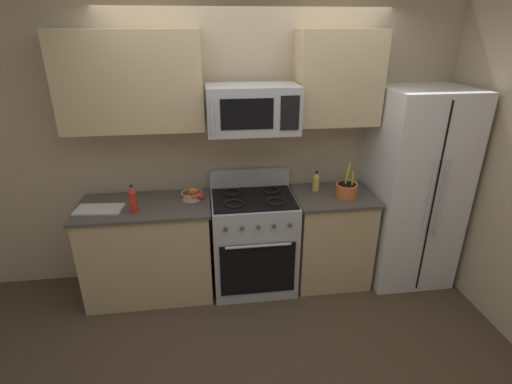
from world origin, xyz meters
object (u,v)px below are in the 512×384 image
refrigerator (413,189)px  bottle_oil (316,182)px  utensil_crock (346,190)px  apple_loose (201,196)px  cutting_board (99,209)px  bottle_hot_sauce (133,200)px  prep_bowl (350,184)px  fruit_basket (192,195)px  microwave (253,109)px  range_oven (253,241)px

refrigerator → bottle_oil: size_ratio=9.80×
utensil_crock → apple_loose: 1.32m
cutting_board → bottle_hot_sauce: bearing=-15.7°
prep_bowl → apple_loose: bearing=-175.5°
bottle_oil → utensil_crock: bearing=-39.9°
refrigerator → bottle_hot_sauce: refrigerator is taller
fruit_basket → bottle_oil: bottle_oil is taller
microwave → fruit_basket: (-0.55, 0.05, -0.76)m
bottle_oil → apple_loose: bearing=-176.1°
utensil_crock → prep_bowl: bearing=61.9°
apple_loose → prep_bowl: bearing=4.5°
range_oven → bottle_oil: (0.61, 0.12, 0.52)m
microwave → apple_loose: bearing=177.7°
cutting_board → bottle_hot_sauce: 0.33m
fruit_basket → prep_bowl: size_ratio=1.29×
bottle_oil → refrigerator: bearing=-8.6°
cutting_board → bottle_hot_sauce: bottle_hot_sauce is taller
refrigerator → cutting_board: 2.85m
range_oven → bottle_hot_sauce: bearing=-172.1°
fruit_basket → bottle_oil: size_ratio=0.99×
microwave → fruit_basket: bearing=175.0°
range_oven → bottle_hot_sauce: size_ratio=4.41×
refrigerator → microwave: (-1.52, 0.04, 0.78)m
fruit_basket → cutting_board: 0.79m
range_oven → microwave: 1.24m
cutting_board → bottle_oil: (1.94, 0.18, 0.08)m
range_oven → prep_bowl: (0.97, 0.16, 0.47)m
bottle_hot_sauce → prep_bowl: 2.01m
range_oven → fruit_basket: (-0.55, 0.07, 0.48)m
cutting_board → fruit_basket: bearing=9.5°
range_oven → apple_loose: bearing=174.4°
range_oven → cutting_board: bearing=-177.6°
bottle_oil → prep_bowl: size_ratio=1.30×
microwave → utensil_crock: microwave is taller
bottle_hot_sauce → apple_loose: bearing=18.8°
bottle_oil → bottle_hot_sauce: (-1.64, -0.26, 0.03)m
fruit_basket → prep_bowl: 1.52m
refrigerator → apple_loose: (-1.99, 0.06, 0.01)m
microwave → apple_loose: 0.90m
microwave → apple_loose: microwave is taller
refrigerator → cutting_board: bearing=-179.2°
utensil_crock → cutting_board: utensil_crock is taller
apple_loose → bottle_oil: 1.09m
refrigerator → prep_bowl: size_ratio=12.77×
microwave → cutting_board: size_ratio=1.95×
prep_bowl → utensil_crock: bearing=-118.1°
range_oven → bottle_oil: bottle_oil is taller
refrigerator → microwave: 1.71m
refrigerator → apple_loose: refrigerator is taller
refrigerator → microwave: microwave is taller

